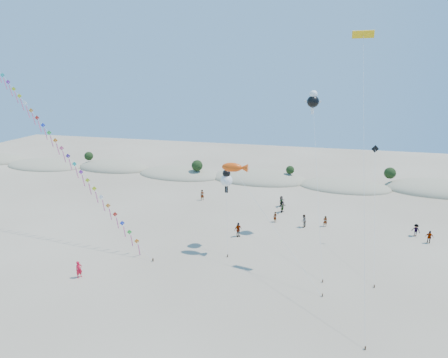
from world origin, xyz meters
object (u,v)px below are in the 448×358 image
kite_train (59,146)px  parafoil_kite (363,42)px  fish_kite (235,168)px  flyer_foreground (79,269)px

kite_train → parafoil_kite: (34.54, 0.89, 11.64)m
fish_kite → parafoil_kite: size_ratio=0.48×
parafoil_kite → fish_kite: bearing=-177.8°
kite_train → flyer_foreground: bearing=-50.1°
kite_train → fish_kite: size_ratio=2.26×
kite_train → fish_kite: 22.23m
flyer_foreground → kite_train: bearing=69.7°
fish_kite → kite_train: bearing=-178.9°
fish_kite → flyer_foreground: bearing=-144.7°
fish_kite → flyer_foreground: size_ratio=6.53×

